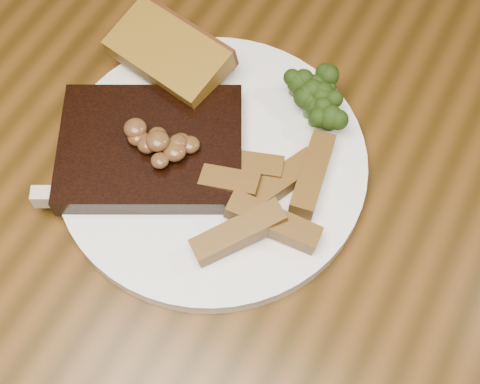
# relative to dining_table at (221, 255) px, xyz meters

# --- Properties ---
(ground) EXTENTS (4.50, 4.50, 0.00)m
(ground) POSITION_rel_dining_table_xyz_m (0.00, 0.00, -0.66)
(ground) COLOR #39160D
(ground) RESTS_ON ground
(dining_table) EXTENTS (1.60, 0.90, 0.75)m
(dining_table) POSITION_rel_dining_table_xyz_m (0.00, 0.00, 0.00)
(dining_table) COLOR #4B2D0F
(dining_table) RESTS_ON ground
(chair_far) EXTENTS (0.42, 0.42, 0.82)m
(chair_far) POSITION_rel_dining_table_xyz_m (0.12, 0.62, -0.21)
(chair_far) COLOR black
(chair_far) RESTS_ON ground
(plate) EXTENTS (0.33, 0.33, 0.01)m
(plate) POSITION_rel_dining_table_xyz_m (-0.03, 0.05, 0.10)
(plate) COLOR white
(plate) RESTS_ON dining_table
(steak) EXTENTS (0.21, 0.20, 0.03)m
(steak) POSITION_rel_dining_table_xyz_m (-0.08, 0.02, 0.12)
(steak) COLOR black
(steak) RESTS_ON plate
(steak_bone) EXTENTS (0.14, 0.09, 0.02)m
(steak_bone) POSITION_rel_dining_table_xyz_m (-0.08, -0.04, 0.11)
(steak_bone) COLOR #BEB493
(steak_bone) RESTS_ON plate
(mushroom_pile) EXTENTS (0.06, 0.06, 0.03)m
(mushroom_pile) POSITION_rel_dining_table_xyz_m (-0.07, 0.03, 0.14)
(mushroom_pile) COLOR brown
(mushroom_pile) RESTS_ON steak
(garlic_bread) EXTENTS (0.13, 0.08, 0.03)m
(garlic_bread) POSITION_rel_dining_table_xyz_m (-0.12, 0.11, 0.12)
(garlic_bread) COLOR #94681B
(garlic_bread) RESTS_ON plate
(potato_wedges) EXTENTS (0.11, 0.11, 0.02)m
(potato_wedges) POSITION_rel_dining_table_xyz_m (0.03, 0.03, 0.12)
(potato_wedges) COLOR brown
(potato_wedges) RESTS_ON plate
(broccoli_cluster) EXTENTS (0.06, 0.06, 0.04)m
(broccoli_cluster) POSITION_rel_dining_table_xyz_m (0.03, 0.13, 0.12)
(broccoli_cluster) COLOR #1C320B
(broccoli_cluster) RESTS_ON plate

